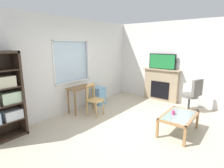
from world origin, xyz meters
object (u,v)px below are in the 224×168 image
object	(u,v)px
desk_under_window	(81,92)
coffee_table	(179,117)
sippy_cup	(173,112)
tv	(162,61)
office_chair	(192,94)
plastic_drawer_unit	(98,96)
wooden_chair	(94,99)
fireplace	(161,85)

from	to	relation	value
desk_under_window	coffee_table	distance (m)	2.78
coffee_table	sippy_cup	world-z (taller)	sippy_cup
tv	office_chair	xyz separation A→B (m)	(-0.47, -1.18, -0.84)
tv	plastic_drawer_unit	bearing A→B (deg)	137.79
desk_under_window	coffee_table	size ratio (longest dim) A/B	0.78
wooden_chair	coffee_table	world-z (taller)	wooden_chair
desk_under_window	coffee_table	world-z (taller)	desk_under_window
sippy_cup	tv	bearing A→B (deg)	29.94
fireplace	tv	xyz separation A→B (m)	(-0.02, 0.00, 0.82)
tv	office_chair	size ratio (longest dim) A/B	0.93
coffee_table	sippy_cup	bearing A→B (deg)	111.59
fireplace	tv	world-z (taller)	tv
plastic_drawer_unit	coffee_table	bearing A→B (deg)	-97.81
wooden_chair	tv	distance (m)	2.76
fireplace	desk_under_window	bearing A→B (deg)	149.92
desk_under_window	tv	distance (m)	2.95
plastic_drawer_unit	office_chair	world-z (taller)	office_chair
wooden_chair	tv	xyz separation A→B (m)	(2.43, -0.92, 0.93)
tv	sippy_cup	world-z (taller)	tv
desk_under_window	plastic_drawer_unit	distance (m)	0.88
wooden_chair	coffee_table	bearing A→B (deg)	-79.58
desk_under_window	fireplace	xyz separation A→B (m)	(2.47, -1.43, -0.03)
wooden_chair	coffee_table	xyz separation A→B (m)	(0.41, -2.22, -0.09)
wooden_chair	fireplace	bearing A→B (deg)	-20.60
wooden_chair	sippy_cup	world-z (taller)	wooden_chair
fireplace	office_chair	xyz separation A→B (m)	(-0.49, -1.18, -0.01)
sippy_cup	plastic_drawer_unit	bearing A→B (deg)	80.89
desk_under_window	wooden_chair	distance (m)	0.53
sippy_cup	office_chair	bearing A→B (deg)	0.40
desk_under_window	fireplace	distance (m)	2.86
fireplace	sippy_cup	bearing A→B (deg)	-150.28
plastic_drawer_unit	office_chair	size ratio (longest dim) A/B	0.57
fireplace	office_chair	world-z (taller)	fireplace
tv	coffee_table	world-z (taller)	tv
tv	office_chair	distance (m)	1.52
office_chair	sippy_cup	bearing A→B (deg)	-179.60
fireplace	sippy_cup	world-z (taller)	fireplace
coffee_table	plastic_drawer_unit	bearing A→B (deg)	82.19
desk_under_window	coffee_table	bearing A→B (deg)	-80.91
wooden_chair	sippy_cup	bearing A→B (deg)	-80.23
plastic_drawer_unit	coffee_table	distance (m)	2.81
plastic_drawer_unit	sippy_cup	distance (m)	2.71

